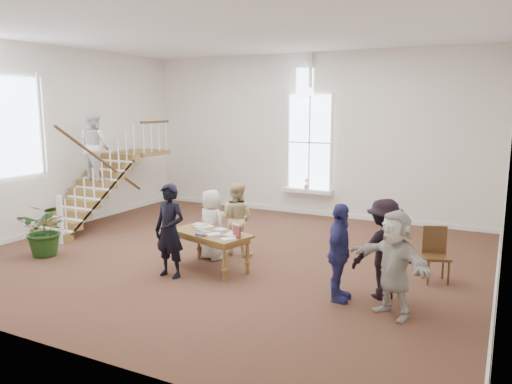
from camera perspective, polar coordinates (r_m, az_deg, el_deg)
The scene contains 12 objects.
ground at distance 10.47m, azimuth -2.86°, elevation -7.25°, with size 10.00×10.00×0.00m, color #492B1C.
room_shell at distance 14.23m, azimuth 5.95°, elevation -1.00°, with size 10.49×10.00×10.00m.
staircase at distance 13.34m, azimuth -17.69°, elevation 3.14°, with size 1.10×4.10×2.92m.
library_table at distance 9.45m, azimuth -5.22°, elevation -5.05°, with size 1.72×1.18×0.79m.
police_officer at distance 9.13m, azimuth -9.83°, elevation -4.39°, with size 0.62×0.41×1.71m, color black.
elderly_woman at distance 10.11m, azimuth -5.11°, elevation -3.72°, with size 0.69×0.45×1.42m, color silver.
person_yellow at distance 10.37m, azimuth -2.24°, elevation -3.05°, with size 0.74×0.58×1.53m, color #D5BE85.
woman_cluster_a at distance 8.04m, azimuth 9.48°, elevation -6.84°, with size 0.93×0.39×1.58m, color navy.
woman_cluster_b at distance 8.30m, azimuth 14.41°, elevation -6.31°, with size 1.05×0.60×1.63m, color black.
woman_cluster_c at distance 7.64m, azimuth 15.53°, elevation -7.89°, with size 1.49×0.47×1.60m, color beige.
floor_plant at distance 11.18m, azimuth -22.88°, elevation -3.96°, with size 1.00×0.87×1.11m, color #1A3912.
side_chair at distance 9.42m, azimuth 19.83°, elevation -6.36°, with size 0.55×0.55×0.97m.
Camera 1 is at (4.99, -8.66, 3.10)m, focal length 35.00 mm.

